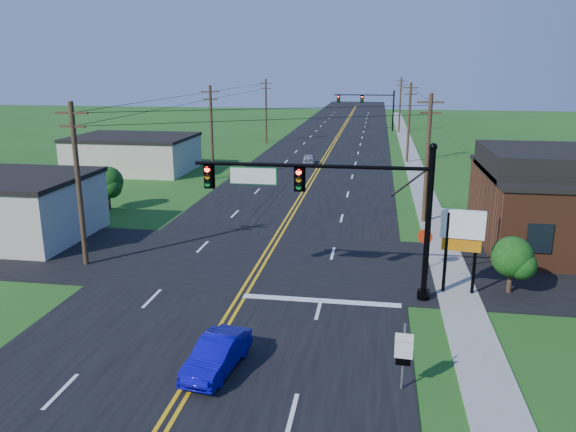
% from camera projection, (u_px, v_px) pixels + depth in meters
% --- Properties ---
extents(ground, '(260.00, 260.00, 0.00)m').
position_uv_depth(ground, '(192.00, 371.00, 20.45)').
color(ground, '#1D4C15').
rests_on(ground, ground).
extents(road_main, '(16.00, 220.00, 0.04)m').
position_uv_depth(road_main, '(324.00, 157.00, 68.13)').
color(road_main, black).
rests_on(road_main, ground).
extents(road_cross, '(70.00, 10.00, 0.04)m').
position_uv_depth(road_cross, '(260.00, 261.00, 31.89)').
color(road_cross, black).
rests_on(road_cross, ground).
extents(sidewalk, '(2.00, 160.00, 0.08)m').
position_uv_depth(sidewalk, '(417.00, 175.00, 57.00)').
color(sidewalk, gray).
rests_on(sidewalk, ground).
extents(signal_mast_main, '(11.30, 0.60, 7.48)m').
position_uv_depth(signal_mast_main, '(332.00, 199.00, 26.19)').
color(signal_mast_main, black).
rests_on(signal_mast_main, ground).
extents(signal_mast_far, '(10.98, 0.60, 7.48)m').
position_uv_depth(signal_mast_far, '(367.00, 104.00, 94.90)').
color(signal_mast_far, black).
rests_on(signal_mast_far, ground).
extents(cream_bldg_near, '(10.20, 8.20, 4.10)m').
position_uv_depth(cream_bldg_near, '(5.00, 207.00, 35.85)').
color(cream_bldg_near, beige).
rests_on(cream_bldg_near, ground).
extents(cream_bldg_far, '(12.20, 9.20, 3.70)m').
position_uv_depth(cream_bldg_far, '(134.00, 153.00, 59.10)').
color(cream_bldg_far, beige).
rests_on(cream_bldg_far, ground).
extents(utility_pole_left_a, '(1.80, 0.28, 9.00)m').
position_uv_depth(utility_pole_left_a, '(78.00, 182.00, 30.21)').
color(utility_pole_left_a, '#362218').
rests_on(utility_pole_left_a, ground).
extents(utility_pole_left_b, '(1.80, 0.28, 9.00)m').
position_uv_depth(utility_pole_left_b, '(212.00, 131.00, 54.05)').
color(utility_pole_left_b, '#362218').
rests_on(utility_pole_left_b, ground).
extents(utility_pole_left_c, '(1.80, 0.28, 9.00)m').
position_uv_depth(utility_pole_left_c, '(266.00, 110.00, 79.80)').
color(utility_pole_left_c, '#362218').
rests_on(utility_pole_left_c, ground).
extents(utility_pole_right_a, '(1.80, 0.28, 9.00)m').
position_uv_depth(utility_pole_right_a, '(427.00, 156.00, 38.72)').
color(utility_pole_right_a, '#362218').
rests_on(utility_pole_right_a, ground).
extents(utility_pole_right_b, '(1.80, 0.28, 9.00)m').
position_uv_depth(utility_pole_right_b, '(409.00, 121.00, 63.52)').
color(utility_pole_right_b, '#362218').
rests_on(utility_pole_right_b, ground).
extents(utility_pole_right_c, '(1.80, 0.28, 9.00)m').
position_uv_depth(utility_pole_right_c, '(400.00, 104.00, 92.13)').
color(utility_pole_right_c, '#362218').
rests_on(utility_pole_right_c, ground).
extents(tree_right_back, '(3.00, 3.00, 4.10)m').
position_uv_depth(tree_right_back, '(506.00, 178.00, 42.15)').
color(tree_right_back, '#362218').
rests_on(tree_right_back, ground).
extents(shrub_corner, '(2.00, 2.00, 2.86)m').
position_uv_depth(shrub_corner, '(512.00, 257.00, 27.06)').
color(shrub_corner, '#362218').
rests_on(shrub_corner, ground).
extents(tree_left, '(2.40, 2.40, 3.37)m').
position_uv_depth(tree_left, '(107.00, 182.00, 43.00)').
color(tree_left, '#362218').
rests_on(tree_left, ground).
extents(blue_car, '(1.86, 3.92, 1.24)m').
position_uv_depth(blue_car, '(217.00, 355.00, 20.35)').
color(blue_car, '#0C07A8').
rests_on(blue_car, ground).
extents(distant_car, '(1.82, 3.60, 1.18)m').
position_uv_depth(distant_car, '(308.00, 159.00, 63.27)').
color(distant_car, '#A7A7AC').
rests_on(distant_car, ground).
extents(route_sign, '(0.62, 0.11, 2.47)m').
position_uv_depth(route_sign, '(404.00, 352.00, 18.92)').
color(route_sign, slate).
rests_on(route_sign, ground).
extents(stop_sign, '(0.79, 0.36, 2.36)m').
position_uv_depth(stop_sign, '(425.00, 241.00, 30.06)').
color(stop_sign, slate).
rests_on(stop_sign, ground).
extents(pylon_sign, '(2.07, 0.55, 4.21)m').
position_uv_depth(pylon_sign, '(462.00, 234.00, 26.64)').
color(pylon_sign, black).
rests_on(pylon_sign, ground).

